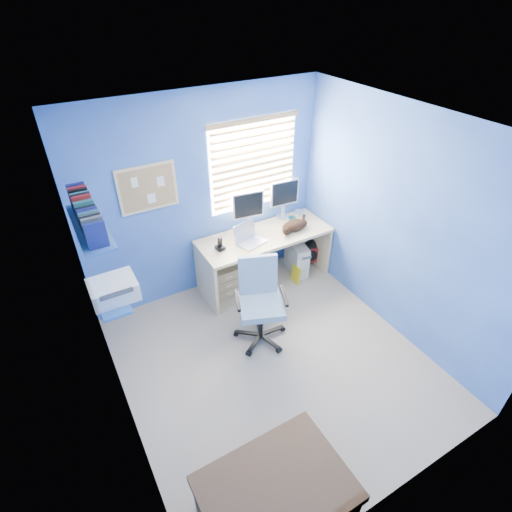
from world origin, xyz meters
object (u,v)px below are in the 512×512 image
laptop (251,235)px  tower_pc (297,257)px  cat (295,225)px  office_chair (260,312)px  desk (264,259)px

laptop → tower_pc: (0.74, 0.06, -0.62)m
laptop → tower_pc: size_ratio=0.73×
cat → tower_pc: 0.59m
tower_pc → office_chair: 1.34m
cat → tower_pc: bearing=5.9°
desk → tower_pc: (0.50, -0.02, -0.14)m
desk → cat: cat is taller
office_chair → laptop: bearing=67.1°
desk → laptop: size_ratio=5.18×
desk → tower_pc: size_ratio=3.80×
office_chair → tower_pc: bearing=37.4°
laptop → cat: (0.63, -0.00, -0.05)m
laptop → office_chair: (-0.32, -0.76, -0.48)m
laptop → office_chair: bearing=-128.7°
tower_pc → office_chair: size_ratio=0.46×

